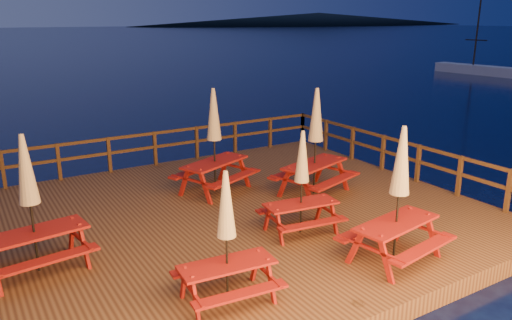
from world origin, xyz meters
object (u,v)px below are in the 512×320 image
object	(u,v)px
picnic_table_2	(302,181)
sailboat	(478,70)
picnic_table_1	(30,202)
picnic_table_0	(214,139)

from	to	relation	value
picnic_table_2	sailboat	bearing A→B (deg)	37.15
sailboat	picnic_table_1	size ratio (longest dim) A/B	4.50
picnic_table_1	picnic_table_2	bearing A→B (deg)	-19.94
sailboat	picnic_table_2	xyz separation A→B (m)	(-34.29, -19.82, 1.20)
picnic_table_0	picnic_table_1	size ratio (longest dim) A/B	1.07
sailboat	picnic_table_2	distance (m)	39.63
sailboat	picnic_table_0	xyz separation A→B (m)	(-34.67, -16.42, 1.47)
sailboat	picnic_table_1	xyz separation A→B (m)	(-39.54, -18.67, 1.38)
picnic_table_1	picnic_table_2	distance (m)	5.37
sailboat	picnic_table_1	distance (m)	43.75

